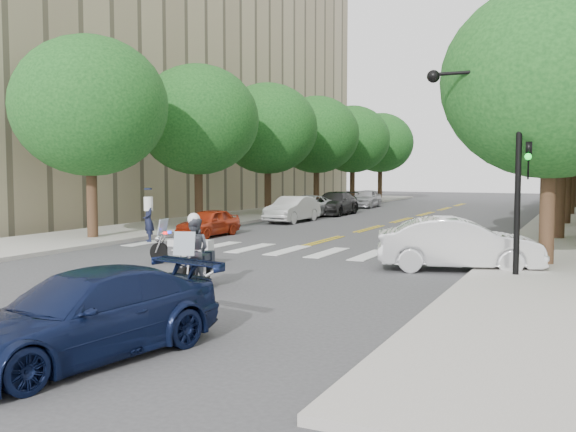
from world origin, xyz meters
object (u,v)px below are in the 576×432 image
Objects in this scene: officer_standing at (149,220)px; convertible at (459,244)px; motorcycle_police at (195,255)px; motorcycle_parked at (186,249)px; sedan_blue at (85,315)px.

convertible is at bearing 29.56° from officer_standing.
motorcycle_police is at bearing -7.97° from officer_standing.
officer_standing is (-4.92, 4.50, 0.40)m from motorcycle_parked.
officer_standing reaches higher than sedan_blue.
convertible is (7.88, 2.49, 0.29)m from motorcycle_parked.
convertible is (12.81, -2.01, -0.11)m from officer_standing.
motorcycle_parked is 9.97m from sedan_blue.
officer_standing is at bearing 42.85° from motorcycle_parked.
motorcycle_police is 0.49× the size of convertible.
officer_standing is (-7.49, 7.88, 0.04)m from motorcycle_police.
motorcycle_parked is 1.23× the size of officer_standing.
motorcycle_parked is at bearing -3.95° from officer_standing.
motorcycle_police is 1.29× the size of officer_standing.
motorcycle_police is 5.88m from sedan_blue.
officer_standing is 16.34m from sedan_blue.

